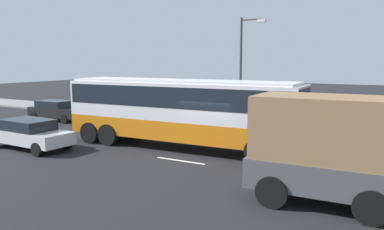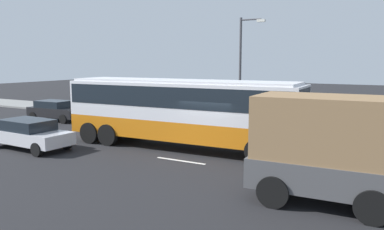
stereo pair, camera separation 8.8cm
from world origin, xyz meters
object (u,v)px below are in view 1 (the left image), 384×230
Objects in this scene: car_silver_hatch at (29,133)px; street_lamp at (243,64)px; car_black_sedan at (57,110)px; cargo_truck at (375,152)px; coach_bus at (180,106)px.

street_lamp reaches higher than car_silver_hatch.
cargo_truck is at bearing -21.12° from car_black_sedan.
car_silver_hatch is at bearing -121.91° from street_lamp.
street_lamp is (0.39, 7.15, 1.98)m from coach_bus.
coach_bus is at bearing -93.12° from street_lamp.
street_lamp is at bearing 60.13° from car_silver_hatch.
street_lamp reaches higher than coach_bus.
cargo_truck is 22.63m from car_black_sedan.
cargo_truck is 1.63× the size of car_silver_hatch.
coach_bus is 7.52m from car_silver_hatch.
car_black_sedan is at bearing 132.87° from car_silver_hatch.
car_silver_hatch is (6.02, -6.96, 0.00)m from car_black_sedan.
car_black_sedan is 9.20m from car_silver_hatch.
street_lamp is (6.78, 10.88, 3.30)m from car_silver_hatch.
coach_bus is 12.89m from car_black_sedan.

